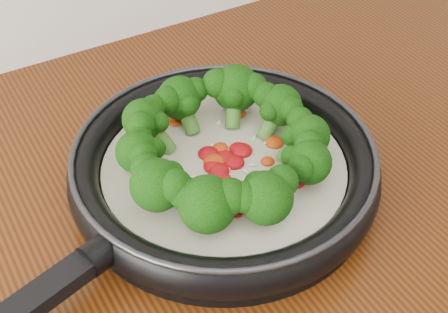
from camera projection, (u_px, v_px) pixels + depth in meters
skillet at (222, 165)px, 0.74m from camera, size 0.59×0.45×0.10m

